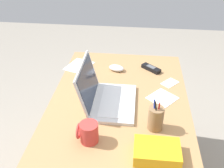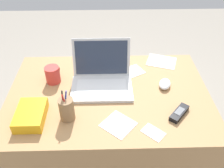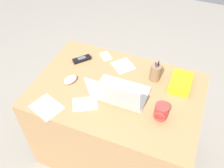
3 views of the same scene
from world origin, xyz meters
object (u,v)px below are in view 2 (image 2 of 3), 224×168
Objects in this scene: coffee_mug_white at (53,74)px; laptop at (102,78)px; cordless_phone at (179,113)px; snack_bag at (31,115)px; pen_holder at (67,109)px; computer_mouse at (165,84)px.

laptop is at bearing -8.68° from coffee_mug_white.
laptop is 0.46m from cordless_phone.
snack_bag is (-0.73, -0.01, 0.02)m from cordless_phone.
coffee_mug_white is at bearing 111.03° from pen_holder.
pen_holder is at bearing 0.62° from snack_bag.
coffee_mug_white is 0.31m from snack_bag.
coffee_mug_white reaches higher than cordless_phone.
coffee_mug_white is 0.73m from cordless_phone.
laptop is 0.36m from computer_mouse.
laptop is 3.36× the size of computer_mouse.
cordless_phone is at bearing -32.85° from laptop.
laptop reaches higher than snack_bag.
snack_bag is (-0.34, -0.26, -0.02)m from laptop.
laptop reaches higher than pen_holder.
cordless_phone is (0.67, -0.29, -0.04)m from coffee_mug_white.
cordless_phone is at bearing -23.66° from coffee_mug_white.
pen_holder is (-0.55, -0.01, 0.05)m from cordless_phone.
pen_holder reaches higher than coffee_mug_white.
laptop is 0.28m from coffee_mug_white.
snack_bag is at bearing -179.38° from pen_holder.
pen_holder is 0.86× the size of snack_bag.
computer_mouse is at bearing 24.05° from pen_holder.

